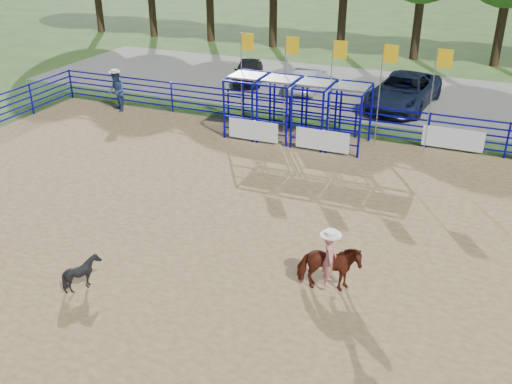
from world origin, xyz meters
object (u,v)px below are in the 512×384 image
at_px(car_a, 249,71).
at_px(calf, 82,273).
at_px(car_c, 403,91).
at_px(car_b, 308,80).
at_px(horse_and_rider, 329,262).
at_px(spectator_cowboy, 116,91).

bearing_deg(car_a, calf, -96.31).
height_order(car_a, car_c, car_c).
xyz_separation_m(car_b, car_c, (5.21, -0.84, 0.19)).
xyz_separation_m(horse_and_rider, car_b, (-6.15, 17.15, -0.24)).
distance_m(spectator_cowboy, car_a, 8.23).
xyz_separation_m(calf, car_a, (-4.01, 19.90, 0.18)).
height_order(spectator_cowboy, car_b, spectator_cowboy).
bearing_deg(car_a, car_b, -24.17).
relative_size(horse_and_rider, calf, 2.69).
bearing_deg(spectator_cowboy, car_c, 25.69).
relative_size(car_a, car_b, 1.01).
bearing_deg(horse_and_rider, car_a, 119.19).
bearing_deg(car_b, spectator_cowboy, 40.29).
relative_size(horse_and_rider, car_a, 0.65).
relative_size(horse_and_rider, car_b, 0.66).
xyz_separation_m(spectator_cowboy, car_c, (12.62, 6.07, -0.21)).
height_order(spectator_cowboy, car_c, spectator_cowboy).
bearing_deg(calf, car_b, -14.65).
distance_m(car_b, car_c, 5.28).
bearing_deg(car_c, horse_and_rider, -80.18).
relative_size(spectator_cowboy, car_b, 0.54).
xyz_separation_m(horse_and_rider, calf, (-5.80, -2.34, -0.39)).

